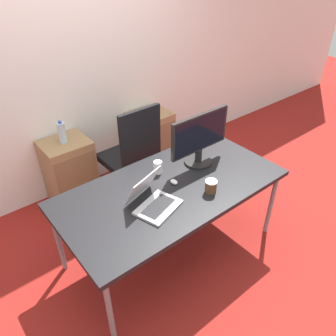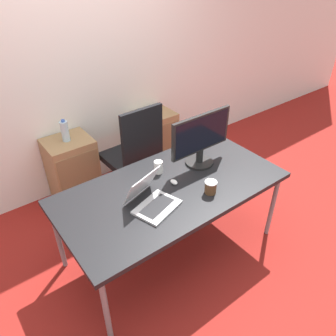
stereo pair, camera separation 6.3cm
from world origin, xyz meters
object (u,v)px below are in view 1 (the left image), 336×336
at_px(monitor, 200,138).
at_px(coffee_cup_brown, 211,186).
at_px(water_bottle, 62,133).
at_px(cabinet_right, 150,141).
at_px(cabinet_left, 70,172).
at_px(laptop_center, 153,200).
at_px(mouse, 174,182).
at_px(office_chair, 131,165).
at_px(coffee_cup_white, 158,167).

bearing_deg(monitor, coffee_cup_brown, -119.92).
distance_m(water_bottle, monitor, 1.34).
distance_m(cabinet_right, monitor, 1.27).
xyz_separation_m(water_bottle, monitor, (0.76, -1.09, 0.14)).
relative_size(water_bottle, coffee_cup_brown, 2.17).
bearing_deg(cabinet_left, monitor, -55.02).
xyz_separation_m(water_bottle, laptop_center, (0.12, -1.29, -0.05)).
xyz_separation_m(cabinet_right, water_bottle, (-1.03, 0.00, 0.46)).
xyz_separation_m(monitor, mouse, (-0.36, -0.10, -0.23)).
xyz_separation_m(cabinet_left, coffee_cup_brown, (0.56, -1.45, 0.41)).
bearing_deg(laptop_center, water_bottle, 95.12).
height_order(cabinet_left, cabinet_right, same).
height_order(laptop_center, coffee_cup_brown, laptop_center).
relative_size(office_chair, water_bottle, 4.95).
bearing_deg(office_chair, coffee_cup_brown, -87.57).
distance_m(office_chair, coffee_cup_brown, 1.12).
xyz_separation_m(cabinet_left, monitor, (0.76, -1.09, 0.60)).
xyz_separation_m(water_bottle, coffee_cup_brown, (0.56, -1.45, -0.05)).
relative_size(cabinet_right, coffee_cup_brown, 6.90).
height_order(office_chair, mouse, office_chair).
bearing_deg(laptop_center, monitor, 17.42).
height_order(laptop_center, monitor, monitor).
relative_size(water_bottle, coffee_cup_white, 2.06).
bearing_deg(mouse, office_chair, 82.36).
distance_m(office_chair, monitor, 0.92).
height_order(water_bottle, coffee_cup_white, water_bottle).
bearing_deg(laptop_center, coffee_cup_white, 47.39).
height_order(office_chair, coffee_cup_brown, office_chair).
xyz_separation_m(cabinet_left, mouse, (0.40, -1.19, 0.37)).
xyz_separation_m(office_chair, water_bottle, (-0.51, 0.38, 0.39)).
relative_size(cabinet_right, water_bottle, 3.17).
bearing_deg(mouse, laptop_center, -160.18).
bearing_deg(cabinet_left, mouse, -71.29).
height_order(office_chair, cabinet_left, office_chair).
bearing_deg(water_bottle, laptop_center, -84.88).
height_order(water_bottle, monitor, monitor).
relative_size(office_chair, laptop_center, 2.66).
height_order(monitor, mouse, monitor).
height_order(cabinet_left, laptop_center, laptop_center).
bearing_deg(laptop_center, coffee_cup_brown, -19.50).
height_order(cabinet_left, mouse, mouse).
bearing_deg(coffee_cup_brown, monitor, 60.08).
xyz_separation_m(office_chair, coffee_cup_brown, (0.05, -1.06, 0.34)).
bearing_deg(cabinet_right, mouse, -117.93).
relative_size(cabinet_left, coffee_cup_white, 6.54).
bearing_deg(laptop_center, office_chair, 66.54).
bearing_deg(office_chair, water_bottle, 143.01).
relative_size(cabinet_left, water_bottle, 3.17).
relative_size(cabinet_left, cabinet_right, 1.00).
xyz_separation_m(coffee_cup_white, coffee_cup_brown, (0.16, -0.46, -0.00)).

